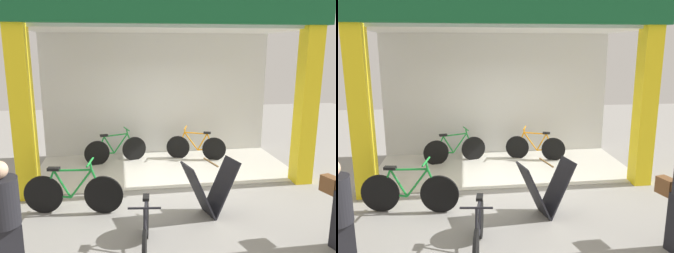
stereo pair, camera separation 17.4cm
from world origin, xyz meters
TOP-DOWN VIEW (x-y plane):
  - ground_plane at (0.00, 0.00)m, footprint 19.71×19.71m
  - shop_facade at (0.00, 1.39)m, footprint 6.06×2.86m
  - bicycle_inside_0 at (0.89, 1.79)m, footprint 1.45×0.53m
  - bicycle_inside_1 at (-1.13, 1.80)m, footprint 1.51×0.51m
  - bicycle_parked_0 at (-0.72, -2.20)m, footprint 0.42×1.52m
  - bicycle_parked_1 at (-1.85, -0.79)m, footprint 1.69×0.47m
  - sandwich_board_sign at (0.45, -1.19)m, footprint 0.99×0.67m

SIDE VIEW (x-z plane):
  - ground_plane at x=0.00m, z-range 0.00..0.00m
  - bicycle_inside_0 at x=0.89m, z-range -0.08..0.75m
  - bicycle_parked_0 at x=-0.72m, z-range -0.08..0.76m
  - bicycle_inside_1 at x=-1.13m, z-range -0.09..0.77m
  - bicycle_parked_1 at x=-1.85m, z-range -0.09..0.84m
  - sandwich_board_sign at x=0.45m, z-range 0.00..0.96m
  - shop_facade at x=0.00m, z-range 0.16..4.06m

